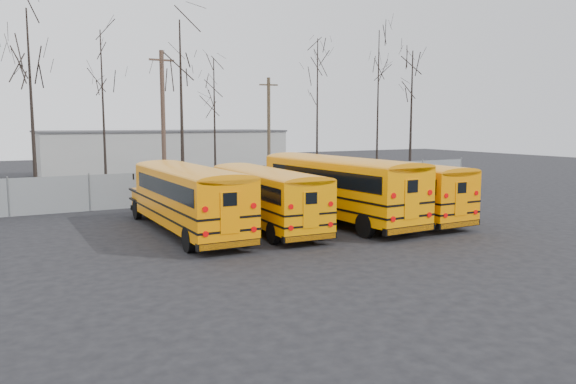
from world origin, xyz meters
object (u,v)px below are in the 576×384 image
bus_a (188,193)px  bus_d (391,185)px  bus_c (337,183)px  utility_pole_right (269,131)px  bus_b (265,193)px  utility_pole_left (163,121)px

bus_a → bus_d: size_ratio=1.03×
bus_c → utility_pole_right: 16.70m
bus_c → utility_pole_right: utility_pole_right is taller
bus_a → bus_d: bearing=-5.5°
bus_c → bus_a: bearing=172.2°
bus_b → bus_d: size_ratio=0.97×
bus_c → utility_pole_left: size_ratio=1.22×
bus_d → utility_pole_left: 17.21m
bus_b → bus_c: 3.82m
bus_c → utility_pole_left: 15.73m
bus_a → utility_pole_right: bearing=53.3°
bus_a → bus_c: (7.30, -0.67, 0.13)m
utility_pole_left → bus_d: bearing=-68.0°
bus_b → utility_pole_left: utility_pole_left is taller
bus_b → bus_c: size_ratio=0.87×
bus_d → bus_b: bearing=174.6°
bus_c → bus_b: bearing=175.4°
bus_a → utility_pole_right: (11.68, 15.28, 2.45)m
bus_c → utility_pole_right: bearing=72.0°
bus_b → bus_d: 6.86m
bus_d → bus_a: bearing=173.3°
utility_pole_left → utility_pole_right: utility_pole_left is taller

